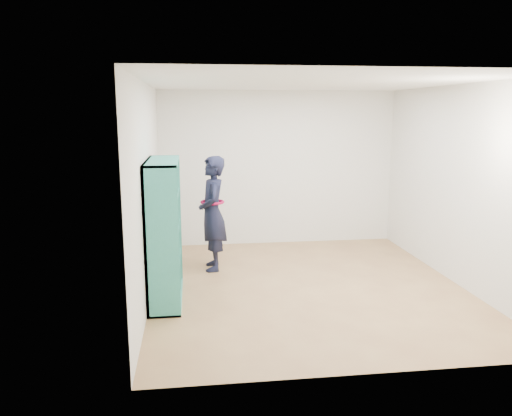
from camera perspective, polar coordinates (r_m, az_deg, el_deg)
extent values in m
plane|color=#8C613F|center=(6.66, 5.82, -8.88)|extent=(4.50, 4.50, 0.00)
plane|color=white|center=(6.27, 6.30, 14.07)|extent=(4.50, 4.50, 0.00)
cube|color=silver|center=(6.19, -12.29, 1.85)|extent=(0.02, 4.50, 2.60)
cube|color=silver|center=(7.07, 22.04, 2.41)|extent=(0.02, 4.50, 2.60)
cube|color=silver|center=(8.52, 2.54, 4.54)|extent=(4.00, 0.02, 2.60)
cube|color=silver|center=(4.22, 13.13, -2.42)|extent=(4.00, 0.02, 2.60)
cube|color=teal|center=(5.49, -10.73, -4.07)|extent=(0.37, 0.03, 1.70)
cube|color=teal|center=(6.70, -10.15, -1.31)|extent=(0.37, 0.03, 1.70)
cube|color=teal|center=(6.34, -10.15, -9.92)|extent=(0.37, 1.27, 0.03)
cube|color=teal|center=(5.95, -10.69, 5.29)|extent=(0.37, 1.27, 0.03)
cube|color=teal|center=(6.10, -12.03, -2.59)|extent=(0.03, 1.27, 1.70)
cube|color=teal|center=(5.89, -10.51, -3.01)|extent=(0.34, 0.03, 1.65)
cube|color=teal|center=(6.29, -10.32, -2.12)|extent=(0.34, 0.03, 1.65)
cube|color=teal|center=(6.20, -10.28, -6.25)|extent=(0.34, 1.22, 0.03)
cube|color=teal|center=(6.09, -10.41, -2.55)|extent=(0.34, 1.22, 0.03)
cube|color=teal|center=(6.01, -10.55, 1.26)|extent=(0.34, 1.22, 0.03)
cube|color=beige|center=(5.93, -10.14, -10.83)|extent=(0.23, 0.15, 0.06)
cube|color=black|center=(5.70, -10.24, -6.00)|extent=(0.19, 0.17, 0.31)
cube|color=maroon|center=(5.60, -10.37, -2.18)|extent=(0.19, 0.17, 0.27)
cube|color=silver|center=(5.59, -10.57, 1.14)|extent=(0.23, 0.15, 0.09)
cube|color=navy|center=(6.21, -9.93, -8.54)|extent=(0.19, 0.17, 0.31)
cube|color=brown|center=(6.09, -10.06, -4.90)|extent=(0.19, 0.17, 0.31)
cube|color=#BFB28C|center=(6.07, -10.23, -2.03)|extent=(0.23, 0.15, 0.09)
cube|color=#26594C|center=(5.92, -10.32, 2.53)|extent=(0.19, 0.17, 0.26)
cube|color=beige|center=(6.61, -9.77, -7.73)|extent=(0.19, 0.17, 0.22)
cube|color=black|center=(6.57, -9.94, -4.86)|extent=(0.23, 0.15, 0.06)
cube|color=maroon|center=(6.40, -10.02, -0.58)|extent=(0.19, 0.17, 0.26)
cube|color=silver|center=(6.32, -10.15, 3.19)|extent=(0.19, 0.17, 0.29)
imported|color=black|center=(7.14, -4.99, -0.64)|extent=(0.41, 0.61, 1.64)
torus|color=#9D0C3B|center=(7.11, -5.01, 0.68)|extent=(0.35, 0.35, 0.04)
cube|color=silver|center=(7.21, -6.19, 0.33)|extent=(0.04, 0.09, 0.14)
cube|color=black|center=(7.21, -6.19, 0.33)|extent=(0.03, 0.09, 0.14)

